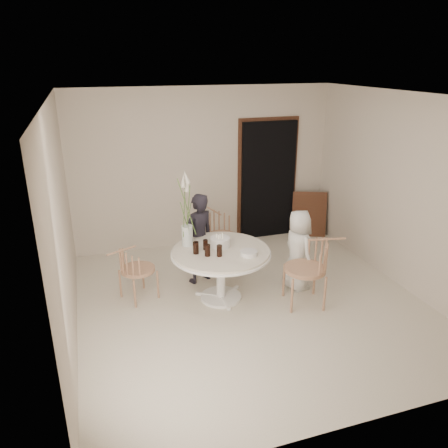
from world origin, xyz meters
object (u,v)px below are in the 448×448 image
object	(u,v)px
boy	(298,250)
birthday_cake	(220,242)
girl	(199,239)
chair_far	(218,229)
table	(221,258)
chair_right	(315,262)
flower_vase	(187,219)
chair_left	(130,266)

from	to	relation	value
boy	birthday_cake	xyz separation A→B (m)	(-1.10, 0.14, 0.21)
girl	chair_far	bearing A→B (deg)	-150.12
girl	table	bearing A→B (deg)	81.27
girl	boy	world-z (taller)	girl
chair_right	flower_vase	size ratio (longest dim) A/B	0.90
table	chair_left	distance (m)	1.21
chair_right	girl	bearing A→B (deg)	-118.47
chair_left	birthday_cake	size ratio (longest dim) A/B	3.00
chair_left	boy	bearing A→B (deg)	-123.59
girl	flower_vase	bearing A→B (deg)	29.73
table	chair_right	distance (m)	1.24
chair_right	birthday_cake	size ratio (longest dim) A/B	3.56
chair_left	flower_vase	world-z (taller)	flower_vase
chair_far	boy	distance (m)	1.48
chair_left	boy	world-z (taller)	boy
chair_right	girl	distance (m)	1.68
table	birthday_cake	size ratio (longest dim) A/B	5.00
chair_left	birthday_cake	xyz separation A→B (m)	(1.19, -0.21, 0.28)
table	flower_vase	distance (m)	0.68
table	girl	bearing A→B (deg)	103.87
table	birthday_cake	distance (m)	0.21
chair_right	boy	bearing A→B (deg)	-166.30
chair_right	flower_vase	world-z (taller)	flower_vase
boy	flower_vase	xyz separation A→B (m)	(-1.51, 0.32, 0.52)
chair_left	girl	bearing A→B (deg)	-99.73
chair_left	table	bearing A→B (deg)	-130.14
boy	birthday_cake	bearing A→B (deg)	75.94
chair_right	girl	xyz separation A→B (m)	(-1.29, 1.08, 0.06)
chair_left	girl	world-z (taller)	girl
chair_left	flower_vase	distance (m)	0.98
chair_far	chair_left	distance (m)	1.74
girl	birthday_cake	distance (m)	0.53
table	chair_far	bearing A→B (deg)	74.87
chair_right	table	bearing A→B (deg)	-101.61
birthday_cake	flower_vase	bearing A→B (deg)	156.55
chair_far	flower_vase	bearing A→B (deg)	-140.16
boy	table	bearing A→B (deg)	81.67
chair_right	chair_left	size ratio (longest dim) A/B	1.18
chair_left	boy	xyz separation A→B (m)	(2.29, -0.35, 0.07)
table	boy	size ratio (longest dim) A/B	1.14
chair_far	chair_right	bearing A→B (deg)	-76.87
chair_far	boy	world-z (taller)	boy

